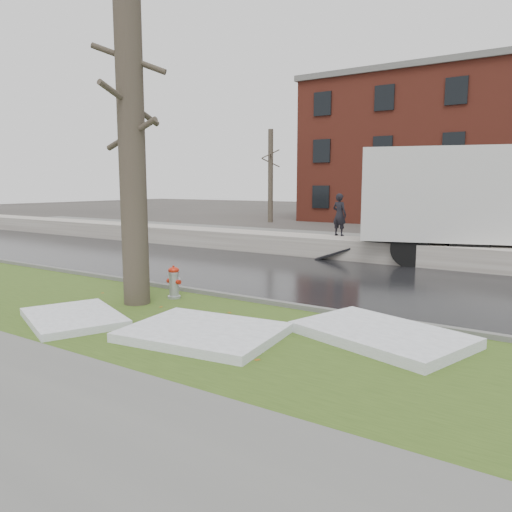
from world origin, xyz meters
The scene contains 16 objects.
ground centered at (0.00, 0.00, 0.00)m, with size 120.00×120.00×0.00m, color #47423D.
verge centered at (0.00, -1.25, 0.02)m, with size 60.00×4.50×0.04m, color #334B19.
road centered at (0.00, 4.50, 0.01)m, with size 60.00×7.00×0.03m, color black.
parking_lot centered at (0.00, 13.00, 0.01)m, with size 60.00×9.00×0.03m, color slate.
curb centered at (0.00, 1.00, 0.07)m, with size 60.00×0.15×0.14m, color slate.
snowbank centered at (0.00, 8.70, 0.38)m, with size 60.00×1.60×0.75m, color beige.
brick_building centered at (2.00, 30.00, 5.00)m, with size 26.00×12.00×10.00m, color maroon.
bg_tree_left centered at (-12.00, 22.00, 3.33)m, with size 1.40×1.62×6.50m.
bg_tree_center centered at (-6.00, 26.00, 3.33)m, with size 1.40×1.62×6.50m.
fire_hydrant centered at (-1.08, 0.26, 0.46)m, with size 0.38×0.32×0.78m.
tree centered at (-1.43, -0.58, 3.69)m, with size 1.50×1.80×7.25m.
box_truck centered at (4.36, 9.93, 2.06)m, with size 11.70×5.51×3.90m.
worker centered at (-0.97, 9.30, 1.55)m, with size 0.59×0.38×1.61m, color black.
snow_patch_near centered at (1.43, -1.68, 0.12)m, with size 2.60×2.00×0.16m, color white.
snow_patch_far centered at (-1.36, -2.31, 0.11)m, with size 2.20×1.60×0.14m, color white.
snow_patch_side centered at (4.09, -0.10, 0.13)m, with size 2.80×1.80×0.18m, color white.
Camera 1 is at (6.90, -8.24, 2.71)m, focal length 35.00 mm.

